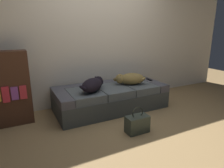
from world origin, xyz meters
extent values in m
plane|color=#94754A|center=(0.00, 0.00, 0.00)|extent=(10.00, 10.00, 0.00)
cube|color=beige|center=(0.00, 1.51, 1.40)|extent=(6.40, 0.10, 2.80)
cube|color=#3C4140|center=(0.00, 0.97, 0.15)|extent=(1.95, 0.87, 0.30)
cube|color=#4B4B54|center=(-0.88, 0.97, 0.36)|extent=(0.20, 0.87, 0.12)
cube|color=#4B4B54|center=(0.88, 0.97, 0.36)|extent=(0.20, 0.87, 0.12)
cube|color=#4B4B54|center=(0.00, 1.31, 0.36)|extent=(1.55, 0.20, 0.12)
cube|color=#50585B|center=(-0.52, 0.87, 0.36)|extent=(0.50, 0.65, 0.12)
cube|color=#50585B|center=(0.00, 0.87, 0.36)|extent=(0.50, 0.65, 0.12)
cube|color=#50585B|center=(0.52, 0.87, 0.36)|extent=(0.50, 0.65, 0.12)
ellipsoid|color=black|center=(-0.41, 0.82, 0.53)|extent=(0.53, 0.52, 0.22)
sphere|color=black|center=(-0.24, 0.97, 0.54)|extent=(0.18, 0.18, 0.18)
ellipsoid|color=black|center=(-0.18, 1.03, 0.53)|extent=(0.12, 0.12, 0.06)
cone|color=black|center=(-0.27, 1.01, 0.60)|extent=(0.05, 0.05, 0.05)
cone|color=black|center=(-0.21, 0.94, 0.60)|extent=(0.05, 0.05, 0.05)
ellipsoid|color=black|center=(-0.60, 0.72, 0.54)|extent=(0.09, 0.19, 0.05)
ellipsoid|color=olive|center=(0.40, 0.90, 0.53)|extent=(0.52, 0.40, 0.21)
sphere|color=olive|center=(0.19, 0.98, 0.53)|extent=(0.17, 0.17, 0.17)
ellipsoid|color=brown|center=(0.12, 1.00, 0.52)|extent=(0.12, 0.09, 0.06)
cone|color=brown|center=(0.18, 0.93, 0.60)|extent=(0.04, 0.04, 0.05)
cone|color=brown|center=(0.21, 1.02, 0.60)|extent=(0.04, 0.04, 0.05)
ellipsoid|color=olive|center=(0.57, 0.78, 0.54)|extent=(0.17, 0.15, 0.05)
cube|color=black|center=(0.87, 1.01, 0.43)|extent=(0.05, 0.15, 0.02)
cube|color=#323A31|center=(-0.06, 0.04, 0.12)|extent=(0.32, 0.18, 0.24)
torus|color=#232922|center=(-0.06, 0.04, 0.29)|extent=(0.18, 0.02, 0.18)
cube|color=#47291B|center=(-1.58, 1.14, 0.55)|extent=(0.56, 0.28, 1.10)
cube|color=red|center=(-1.64, 0.99, 0.51)|extent=(0.09, 0.02, 0.23)
cube|color=purple|center=(-1.53, 0.99, 0.51)|extent=(0.09, 0.02, 0.19)
cube|color=red|center=(-1.41, 0.99, 0.51)|extent=(0.09, 0.02, 0.20)
camera|label=1|loc=(-1.50, -2.01, 1.39)|focal=31.52mm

